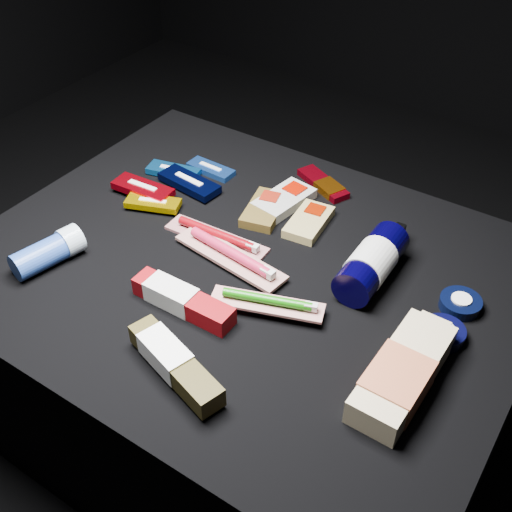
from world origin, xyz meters
The scene contains 21 objects.
ground centered at (0.00, 0.00, 0.00)m, with size 3.00×3.00×0.00m, color black.
cloth_table centered at (0.00, 0.00, 0.20)m, with size 0.98×0.78×0.40m, color black.
luna_bar_0 centered at (-0.24, 0.21, 0.41)m, with size 0.11×0.04×0.01m.
luna_bar_1 centered at (-0.30, 0.16, 0.41)m, with size 0.12×0.07×0.01m.
luna_bar_2 centered at (-0.24, 0.14, 0.41)m, with size 0.14×0.07×0.02m.
luna_bar_3 centered at (-0.25, 0.04, 0.41)m, with size 0.12×0.08×0.01m.
luna_bar_4 centered at (-0.30, 0.06, 0.42)m, with size 0.13×0.06×0.02m.
clif_bar_0 centered at (-0.06, 0.15, 0.41)m, with size 0.09×0.13×0.02m.
clif_bar_1 centered at (-0.04, 0.20, 0.41)m, with size 0.09×0.14×0.02m.
clif_bar_2 centered at (0.04, 0.17, 0.41)m, with size 0.08×0.12×0.02m.
power_bar centered at (0.00, 0.29, 0.41)m, with size 0.14×0.09×0.02m.
lotion_bottle centered at (0.20, 0.09, 0.43)m, with size 0.07×0.22×0.07m.
cream_tin_upper centered at (0.36, 0.11, 0.41)m, with size 0.07×0.07×0.02m.
cream_tin_lower centered at (0.36, 0.03, 0.41)m, with size 0.07×0.07×0.02m.
bodywash_bottle centered at (0.34, -0.10, 0.42)m, with size 0.08×0.23×0.05m.
deodorant_stick centered at (-0.29, -0.19, 0.43)m, with size 0.08×0.14×0.05m.
toothbrush_pack_0 centered at (-0.08, 0.03, 0.41)m, with size 0.21×0.06×0.02m.
toothbrush_pack_1 centered at (-0.02, -0.01, 0.42)m, with size 0.23×0.08×0.03m.
toothbrush_pack_2 centered at (0.10, -0.08, 0.42)m, with size 0.19×0.10×0.02m.
toothpaste_carton_red centered at (-0.03, -0.15, 0.42)m, with size 0.19×0.04×0.04m.
toothpaste_carton_green centered at (0.05, -0.26, 0.42)m, with size 0.20×0.10×0.04m.
Camera 1 is at (0.50, -0.72, 1.15)m, focal length 45.00 mm.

